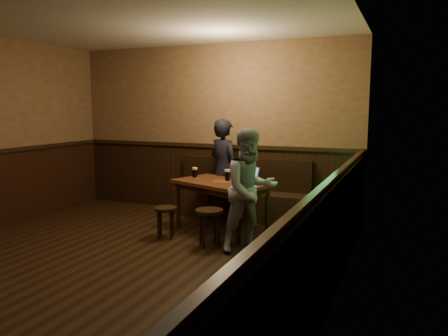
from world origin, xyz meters
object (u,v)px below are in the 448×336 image
pint_right (244,180)px  person_grey (250,190)px  pub_table (221,188)px  laptop (249,178)px  pint_left (195,173)px  pint_mid (228,175)px  bench (241,199)px  person_suit (224,170)px  stool_left (165,213)px  stool_right (209,217)px

pint_right → person_grey: person_grey is taller
pub_table → laptop: (0.36, 0.15, 0.15)m
pint_left → pint_right: (0.91, -0.34, -0.00)m
pint_mid → laptop: (0.29, 0.08, -0.03)m
bench → person_suit: person_suit is taller
stool_left → pint_mid: bearing=46.9°
pub_table → pint_left: 0.54m
laptop → person_grey: size_ratio=0.26×
pint_right → stool_right: bearing=-119.1°
laptop → bench: bearing=157.3°
pint_right → laptop: bearing=99.5°
stool_right → person_suit: size_ratio=0.30×
laptop → person_suit: bearing=-178.8°
pint_left → person_grey: 1.41m
pub_table → pint_right: bearing=-5.4°
pint_mid → pint_right: pint_mid is taller
laptop → person_suit: 0.71m
pint_mid → person_grey: bearing=-50.1°
stool_left → person_suit: (0.36, 1.19, 0.46)m
pint_mid → pint_right: (0.35, -0.27, -0.01)m
person_suit → pub_table: bearing=133.5°
pub_table → stool_left: bearing=-113.0°
pint_right → person_suit: 1.00m
bench → stool_left: bench is taller
stool_left → pint_mid: (0.63, 0.68, 0.47)m
pub_table → person_grey: person_grey is taller
pint_right → pint_mid: bearing=142.2°
stool_right → pint_right: size_ratio=3.19×
stool_left → pint_mid: size_ratio=2.50×
bench → pint_mid: size_ratio=12.99×
pint_left → laptop: (0.85, 0.01, -0.02)m
stool_right → bench: bearing=95.1°
pint_left → pub_table: bearing=-15.8°
stool_left → laptop: 1.27m
stool_right → laptop: (0.22, 0.85, 0.39)m
stool_left → person_suit: bearing=73.0°
pint_left → person_suit: size_ratio=0.10×
bench → laptop: 0.88m
laptop → person_suit: size_ratio=0.25×
pint_left → person_suit: (0.29, 0.44, -0.00)m
bench → pub_table: 0.86m
bench → pint_left: (-0.49, -0.66, 0.49)m
bench → person_suit: 0.57m
pint_left → person_suit: bearing=56.9°
person_suit → stool_right: bearing=128.8°
bench → stool_left: (-0.57, -1.41, 0.03)m
pint_mid → laptop: size_ratio=0.43×
pub_table → pint_right: size_ratio=10.18×
stool_left → pint_left: 0.88m
bench → stool_right: (0.13, -1.51, 0.07)m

